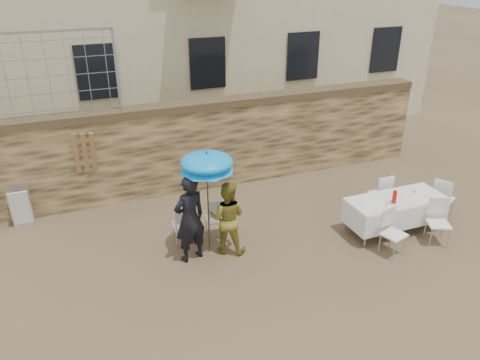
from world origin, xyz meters
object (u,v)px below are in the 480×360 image
object	(u,v)px
chair_stack_right	(21,203)
soda_bottle	(394,197)
table_chair_front_right	(439,223)
table_chair_back	(380,193)
banquet_table	(396,200)
couple_chair_right	(216,217)
table_chair_front_left	(394,233)
woman_dress	(227,218)
couple_chair_left	(183,224)
table_chair_side	(443,197)
umbrella	(207,165)
man_suit	(190,219)

from	to	relation	value
chair_stack_right	soda_bottle	bearing A→B (deg)	-25.36
table_chair_front_right	table_chair_back	xyz separation A→B (m)	(-0.30, 1.55, 0.00)
banquet_table	couple_chair_right	bearing A→B (deg)	163.19
couple_chair_right	banquet_table	size ratio (longest dim) A/B	0.46
table_chair_front_left	woman_dress	bearing A→B (deg)	139.78
couple_chair_left	woman_dress	bearing A→B (deg)	145.76
table_chair_front_right	table_chair_side	xyz separation A→B (m)	(0.90, 0.85, 0.00)
banquet_table	couple_chair_left	bearing A→B (deg)	165.78
woman_dress	soda_bottle	bearing A→B (deg)	-161.24
couple_chair_left	table_chair_back	bearing A→B (deg)	178.25
table_chair_front_left	table_chair_front_right	size ratio (longest dim) A/B	1.00
couple_chair_left	table_chair_front_right	distance (m)	5.18
banquet_table	table_chair_side	xyz separation A→B (m)	(1.40, 0.10, -0.25)
umbrella	table_chair_front_left	world-z (taller)	umbrella
table_chair_front_right	banquet_table	bearing A→B (deg)	146.96
soda_bottle	table_chair_back	xyz separation A→B (m)	(0.40, 0.95, -0.43)
couple_chair_right	soda_bottle	xyz separation A→B (m)	(3.44, -1.25, 0.43)
man_suit	table_chair_side	xyz separation A→B (m)	(5.74, -0.45, -0.41)
chair_stack_right	table_chair_side	bearing A→B (deg)	-19.79
couple_chair_right	woman_dress	bearing A→B (deg)	101.07
couple_chair_left	table_chair_back	size ratio (longest dim) A/B	1.00
man_suit	woman_dress	xyz separation A→B (m)	(0.75, 0.00, -0.13)
couple_chair_left	table_chair_front_left	distance (m)	4.17
man_suit	couple_chair_left	world-z (taller)	man_suit
soda_bottle	table_chair_back	bearing A→B (deg)	67.17
couple_chair_right	banquet_table	xyz separation A→B (m)	(3.64, -1.10, 0.25)
couple_chair_right	table_chair_front_right	xyz separation A→B (m)	(4.14, -1.85, 0.00)
banquet_table	soda_bottle	world-z (taller)	soda_bottle
woman_dress	table_chair_front_left	xyz separation A→B (m)	(2.99, -1.30, -0.28)
man_suit	umbrella	xyz separation A→B (m)	(0.40, 0.10, 0.99)
soda_bottle	table_chair_front_left	world-z (taller)	soda_bottle
man_suit	woman_dress	size ratio (longest dim) A/B	1.18
man_suit	woman_dress	bearing A→B (deg)	163.40
man_suit	table_chair_side	bearing A→B (deg)	158.93
table_chair_back	table_chair_side	distance (m)	1.39
umbrella	table_chair_back	bearing A→B (deg)	2.09
man_suit	banquet_table	distance (m)	4.38
banquet_table	table_chair_back	size ratio (longest dim) A/B	2.19
soda_bottle	table_chair_front_left	bearing A→B (deg)	-123.69
soda_bottle	table_chair_side	distance (m)	1.67
couple_chair_right	table_chair_side	world-z (taller)	same
couple_chair_right	chair_stack_right	distance (m)	4.37
man_suit	couple_chair_left	size ratio (longest dim) A/B	1.86
couple_chair_right	soda_bottle	distance (m)	3.68
couple_chair_right	table_chair_side	distance (m)	5.14
table_chair_front_left	table_chair_back	distance (m)	1.74
umbrella	table_chair_front_left	xyz separation A→B (m)	(3.34, -1.40, -1.41)
umbrella	banquet_table	bearing A→B (deg)	-9.36
table_chair_back	woman_dress	bearing A→B (deg)	5.82
man_suit	table_chair_back	world-z (taller)	man_suit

